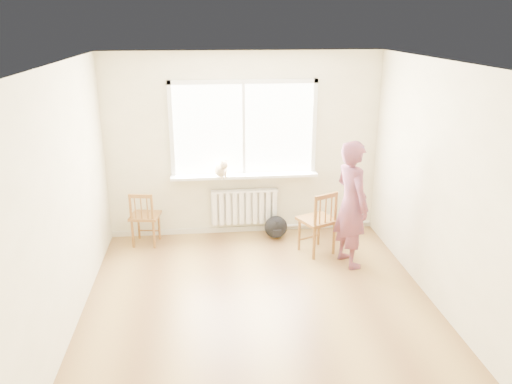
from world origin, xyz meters
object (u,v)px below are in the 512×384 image
object	(u,v)px
backpack	(276,227)
person	(351,204)
chair_left	(144,218)
chair_right	(319,223)
cat	(221,169)

from	to	relation	value
backpack	person	bearing A→B (deg)	-47.41
chair_left	chair_right	xyz separation A→B (m)	(2.43, -0.54, 0.05)
chair_right	person	bearing A→B (deg)	109.21
person	cat	bearing A→B (deg)	41.87
person	backpack	bearing A→B (deg)	26.51
chair_left	person	distance (m)	2.92
cat	backpack	world-z (taller)	cat
chair_left	person	bearing A→B (deg)	171.57
chair_right	cat	xyz separation A→B (m)	(-1.31, 0.69, 0.61)
person	backpack	size ratio (longest dim) A/B	4.92
chair_right	person	size ratio (longest dim) A/B	0.54
person	chair_right	bearing A→B (deg)	28.10
chair_right	cat	size ratio (longest dim) A/B	2.21
chair_left	chair_right	world-z (taller)	chair_right
chair_left	cat	distance (m)	1.31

